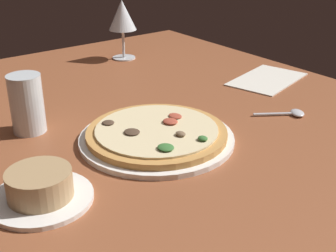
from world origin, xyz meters
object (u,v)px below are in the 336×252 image
paper_menu (267,79)px  wine_glass_far (122,17)px  water_glass (27,106)px  pizza_main (157,135)px  spoon (291,113)px  ramekin_on_saucer (40,189)px

paper_menu → wine_glass_far: bearing=10.9°
water_glass → paper_menu: (-7.41, -61.32, -5.15)cm
pizza_main → spoon: size_ratio=2.82×
wine_glass_far → water_glass: (-32.14, 42.21, -7.09)cm
pizza_main → water_glass: (18.73, 17.45, 4.08)cm
pizza_main → spoon: bearing=-104.0°
pizza_main → paper_menu: bearing=-75.5°
water_glass → spoon: 54.51cm
ramekin_on_saucer → spoon: bearing=-91.8°
paper_menu → water_glass: bearing=68.2°
ramekin_on_saucer → spoon: 55.68cm
paper_menu → spoon: spoon is taller
pizza_main → wine_glass_far: bearing=-26.0°
water_glass → paper_menu: 61.98cm
paper_menu → pizza_main: bearing=89.6°
pizza_main → wine_glass_far: (50.88, -24.76, 11.17)cm
pizza_main → water_glass: bearing=43.0°
ramekin_on_saucer → wine_glass_far: bearing=-41.6°
water_glass → wine_glass_far: bearing=-52.7°
wine_glass_far → water_glass: 53.53cm
paper_menu → spoon: (-18.84, 13.79, 0.31)cm
ramekin_on_saucer → water_glass: bearing=-18.3°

